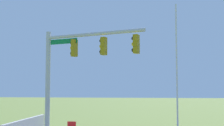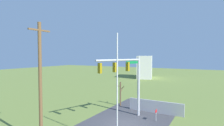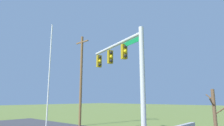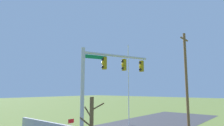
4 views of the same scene
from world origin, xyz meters
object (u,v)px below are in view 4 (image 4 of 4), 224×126
object	(u,v)px
signal_mast	(104,75)
open_sign	(71,123)
utility_pole	(186,77)
flagpole	(128,84)

from	to	relation	value
signal_mast	open_sign	size ratio (longest dim) A/B	5.46
utility_pole	open_sign	world-z (taller)	utility_pole
signal_mast	utility_pole	xyz separation A→B (m)	(-8.38, 3.39, 0.10)
signal_mast	flagpole	size ratio (longest dim) A/B	0.79
flagpole	utility_pole	xyz separation A→B (m)	(-2.57, 5.17, 0.59)
flagpole	open_sign	distance (m)	7.46
utility_pole	open_sign	size ratio (longest dim) A/B	7.59
signal_mast	utility_pole	bearing A→B (deg)	158.01
signal_mast	open_sign	distance (m)	4.81
signal_mast	utility_pole	world-z (taller)	utility_pole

